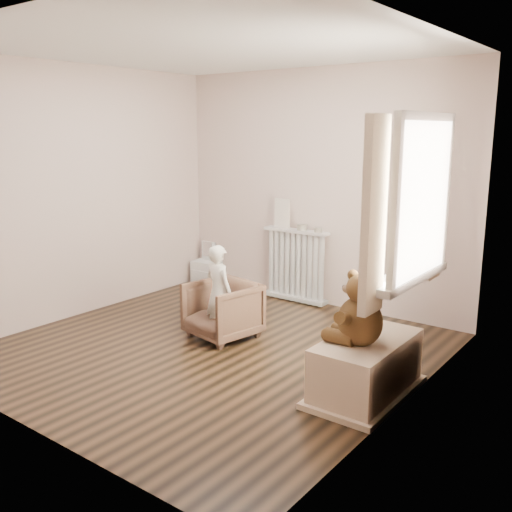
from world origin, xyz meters
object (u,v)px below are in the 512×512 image
Objects in this scene: toy_vanity at (206,262)px; toy_bench at (366,370)px; armchair at (223,310)px; child at (219,292)px; teddy_bear at (360,313)px; plush_cat at (413,257)px; radiator at (296,268)px.

toy_bench is (3.07, -1.66, -0.08)m from toy_vanity.
toy_vanity is at bearing 146.98° from armchair.
child is 1.68× the size of teddy_bear.
teddy_bear is (1.62, -0.40, 0.40)m from armchair.
child is 0.95× the size of toy_bench.
armchair is (1.44, -1.38, -0.00)m from toy_vanity.
child is 1.67m from toy_bench.
toy_vanity is 1.99m from armchair.
armchair is 0.64× the size of toy_bench.
toy_bench is at bearing -177.17° from child.
armchair is 1.72m from teddy_bear.
child is at bearing -44.83° from toy_vanity.
teddy_bear is 2.38× the size of plush_cat.
toy_vanity is 1.02× the size of teddy_bear.
toy_bench is at bearing 82.84° from teddy_bear.
radiator is 1.59× the size of teddy_bear.
radiator is 1.42m from armchair.
toy_bench is 0.92m from plush_cat.
teddy_bear is (-0.01, -0.12, 0.47)m from toy_bench.
child reaches higher than toy_bench.
radiator is at bearing 104.71° from armchair.
toy_bench is (1.63, -0.28, -0.07)m from armchair.
toy_bench is at bearing 1.12° from armchair.
toy_bench is at bearing -85.68° from plush_cat.
toy_vanity is 2.43× the size of plush_cat.
toy_vanity is 2.04m from child.
toy_vanity is 3.56m from teddy_bear.
plush_cat reaches higher than radiator.
teddy_bear is at bearing -30.13° from toy_vanity.
child is at bearing -86.21° from radiator.
radiator is at bearing -75.42° from child.
plush_cat reaches higher than toy_vanity.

